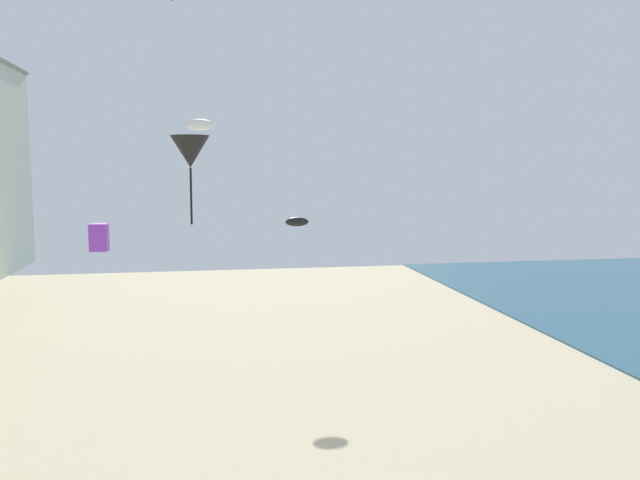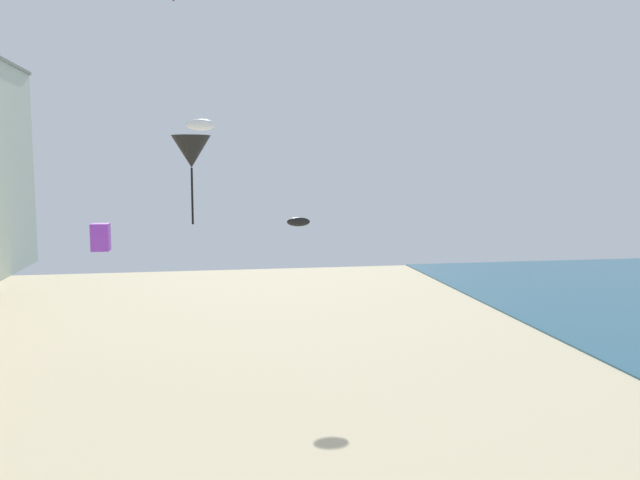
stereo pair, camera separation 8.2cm
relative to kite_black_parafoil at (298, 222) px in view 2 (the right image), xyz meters
The scene contains 4 objects.
kite_black_parafoil is the anchor object (origin of this frame).
kite_purple_box 10.68m from the kite_black_parafoil, 159.36° to the right, with size 0.83×0.83×1.30m.
kite_white_parafoil 7.95m from the kite_black_parafoil, 155.47° to the left, with size 1.66×0.46×0.64m.
kite_black_delta 10.07m from the kite_black_parafoil, 126.50° to the right, with size 1.65×1.65×3.76m.
Camera 2 is at (2.60, -2.78, 9.85)m, focal length 36.26 mm.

